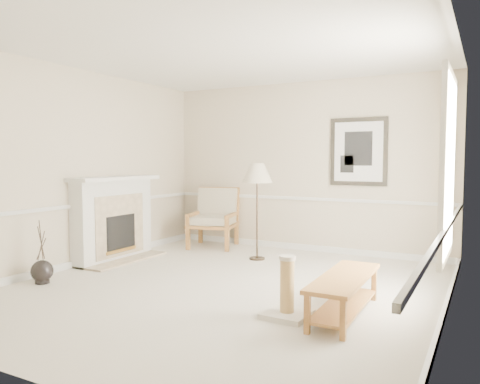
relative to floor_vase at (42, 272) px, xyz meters
The scene contains 8 objects.
ground 2.34m from the floor_vase, 22.99° to the left, with size 5.50×5.50×0.00m, color silver.
room 3.03m from the floor_vase, 23.38° to the left, with size 5.04×5.54×2.92m.
fireplace 1.60m from the floor_vase, 97.27° to the left, with size 0.64×1.64×1.31m.
floor_vase is the anchor object (origin of this frame).
armchair 3.35m from the floor_vase, 79.69° to the left, with size 0.99×1.03×1.06m.
floor_lamp 3.35m from the floor_vase, 55.28° to the left, with size 0.54×0.54×1.51m.
bench 3.78m from the floor_vase, ahead, with size 0.45×1.44×0.41m.
scratching_post 3.25m from the floor_vase, ahead, with size 0.46×0.46×0.62m.
Camera 1 is at (2.83, -4.89, 1.58)m, focal length 35.00 mm.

